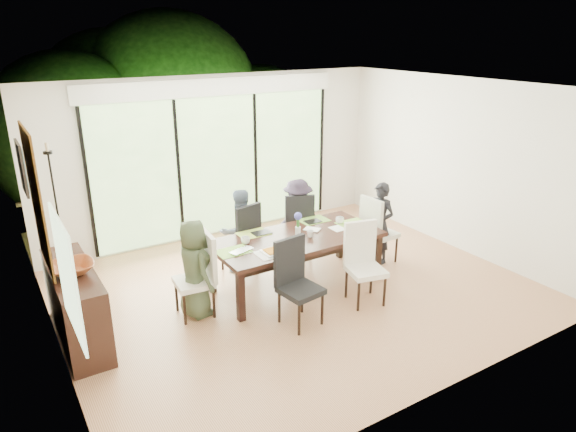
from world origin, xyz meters
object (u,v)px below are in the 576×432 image
chair_far_right (297,223)px  person_right_end (380,223)px  person_far_right (298,218)px  person_left_end (194,269)px  chair_far_left (239,236)px  table_top (297,239)px  cup_b (310,234)px  sideboard (76,305)px  vase (298,231)px  person_far_left (240,231)px  chair_left_end (193,276)px  cup_c (340,220)px  chair_right_end (380,229)px  laptop (244,252)px  bowl (72,268)px  chair_near_right (366,265)px  chair_near_left (301,284)px  cup_a (246,240)px

chair_far_right → person_right_end: 1.26m
person_far_right → person_left_end: bearing=20.1°
chair_far_right → chair_far_left: bearing=21.9°
table_top → cup_b: (0.15, -0.10, 0.07)m
sideboard → vase: bearing=-2.8°
person_far_left → sideboard: 2.47m
chair_left_end → cup_c: size_ratio=8.87×
person_far_left → cup_b: bearing=121.5°
table_top → chair_far_right: (0.55, 0.85, -0.16)m
chair_right_end → laptop: (-2.35, -0.10, 0.21)m
chair_right_end → person_far_right: (-0.95, 0.83, 0.09)m
person_left_end → bowl: size_ratio=2.68×
person_left_end → person_right_end: same height
chair_far_left → chair_far_right: 1.00m
chair_left_end → chair_right_end: same height
cup_c → bowl: size_ratio=0.26×
person_left_end → vase: (1.53, 0.05, 0.16)m
table_top → person_right_end: (1.48, 0.00, -0.07)m
person_far_right → laptop: (-1.40, -0.93, 0.11)m
chair_left_end → chair_far_right: size_ratio=1.00×
chair_far_right → person_far_right: (0.00, -0.02, 0.09)m
chair_near_right → person_right_end: person_right_end is taller
chair_right_end → chair_far_right: same height
person_far_left → chair_near_left: bearing=87.0°
chair_far_left → person_far_right: bearing=164.1°
chair_far_left → bowl: bearing=2.9°
chair_near_left → person_right_end: person_right_end is taller
bowl → cup_a: bearing=1.6°
table_top → cup_b: 0.19m
chair_left_end → person_far_left: size_ratio=0.85×
person_right_end → bowl: person_right_end is taller
table_top → laptop: size_ratio=7.27×
vase → cup_b: (0.10, -0.15, -0.01)m
chair_far_right → chair_near_right: 1.72m
vase → cup_c: (0.75, 0.05, -0.01)m
table_top → chair_right_end: size_ratio=2.18×
person_far_right → cup_b: bearing=64.6°
chair_near_left → person_right_end: size_ratio=0.85×
cup_b → chair_near_left: bearing=-130.2°
chair_near_left → chair_near_right: bearing=-8.0°
chair_left_end → chair_far_left: bearing=134.2°
chair_left_end → chair_far_right: 2.22m
person_right_end → sideboard: 4.32m
chair_far_right → bowl: bearing=34.6°
chair_right_end → person_left_end: bearing=86.5°
chair_far_left → person_far_left: 0.09m
person_right_end → person_left_end: bearing=-103.4°
table_top → laptop: bearing=-173.3°
chair_right_end → cup_c: (-0.70, 0.10, 0.24)m
person_left_end → sideboard: (-1.35, 0.19, -0.18)m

